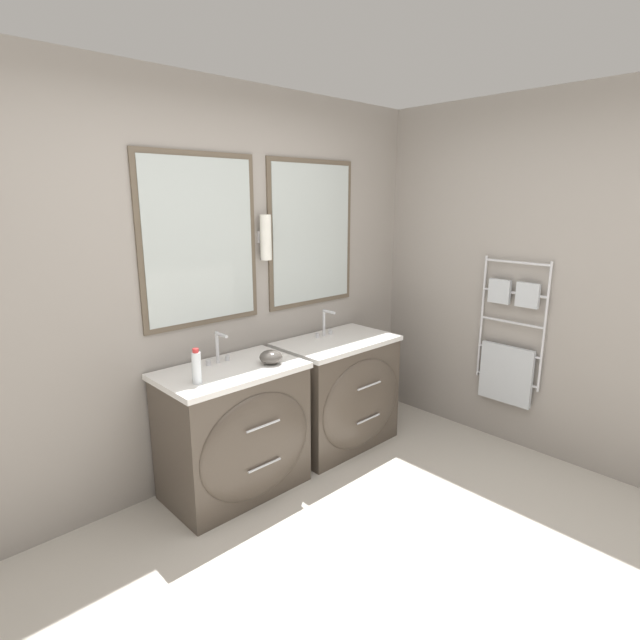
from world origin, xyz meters
The scene contains 9 objects.
ground_plane centered at (0.00, 0.00, 0.00)m, with size 16.00×16.00×0.00m, color #BCB5A8.
wall_back centered at (0.02, 1.67, 1.31)m, with size 5.41×0.16×2.60m.
wall_right centered at (1.94, 0.74, 1.29)m, with size 0.13×3.47×2.60m.
vanity_left centered at (-0.04, 1.32, 0.43)m, with size 0.90×0.61×0.84m.
vanity_right centered at (0.90, 1.32, 0.43)m, with size 0.90×0.61×0.84m.
faucet_left centered at (-0.04, 1.49, 0.94)m, with size 0.17×0.13×0.21m.
faucet_right centered at (0.90, 1.49, 0.94)m, with size 0.17×0.13×0.21m.
toiletry_bottle centered at (-0.33, 1.27, 0.94)m, with size 0.05×0.05×0.21m.
amenity_bowl centered at (0.20, 1.26, 0.89)m, with size 0.15×0.15×0.09m.
Camera 1 is at (-1.66, -1.17, 1.87)m, focal length 28.00 mm.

